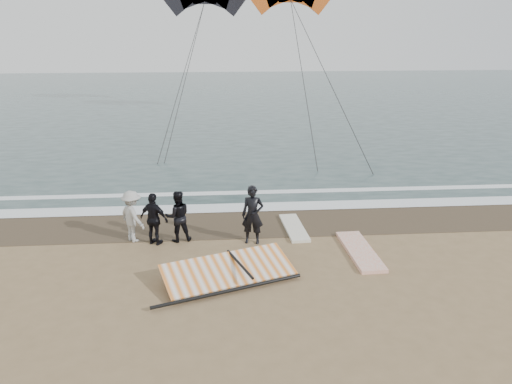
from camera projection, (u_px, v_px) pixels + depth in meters
ground at (270, 288)px, 12.87m from camera, size 120.00×120.00×0.00m
sea at (232, 100)px, 44.02m from camera, size 120.00×54.00×0.02m
wet_sand at (256, 222)px, 17.12m from camera, size 120.00×2.80×0.01m
foam_near at (254, 207)px, 18.43m from camera, size 120.00×0.90×0.01m
foam_far at (251, 192)px, 20.04m from camera, size 120.00×0.45×0.01m
man_main at (253, 215)px, 15.23m from camera, size 0.74×0.56×1.84m
board_white at (360, 251)px, 14.81m from camera, size 0.85×2.72×0.11m
board_cream at (294, 228)px, 16.53m from camera, size 0.74×2.30×0.09m
trio_cluster at (153, 217)px, 15.34m from camera, size 2.43×1.30×1.65m
sail_rig at (226, 271)px, 13.35m from camera, size 3.81×2.75×0.49m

